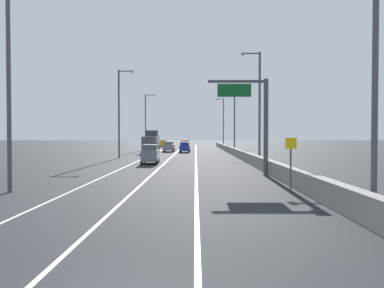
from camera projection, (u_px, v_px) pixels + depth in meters
ground_plane at (188, 152)px, 70.92m from camera, size 320.00×320.00×0.00m
lane_stripe_left at (152, 155)px, 61.98m from camera, size 0.16×130.00×0.00m
lane_stripe_center at (174, 155)px, 61.94m from camera, size 0.16×130.00×0.00m
lane_stripe_right at (196, 155)px, 61.91m from camera, size 0.16×130.00×0.00m
jersey_barrier_right at (245, 156)px, 46.85m from camera, size 0.60×120.00×1.10m
overhead_sign_gantry at (256, 115)px, 29.80m from camera, size 4.68×0.36×7.50m
speed_advisory_sign at (291, 161)px, 20.85m from camera, size 0.60×0.11×3.00m
lamp_post_right_near at (370, 42)px, 14.84m from camera, size 2.14×0.44×11.95m
lamp_post_right_second at (257, 101)px, 40.55m from camera, size 2.14×0.44×11.95m
lamp_post_right_third at (233, 114)px, 66.26m from camera, size 2.14×0.44×11.95m
lamp_post_right_fourth at (222, 120)px, 91.97m from camera, size 2.14×0.44×11.95m
lamp_post_left_near at (13, 69)px, 20.99m from camera, size 2.14×0.44×11.95m
lamp_post_left_mid at (121, 108)px, 51.84m from camera, size 2.14×0.44×11.95m
lamp_post_left_far at (147, 118)px, 82.70m from camera, size 2.14×0.44×11.95m
car_blue_0 at (185, 147)px, 69.49m from camera, size 1.90×4.08×1.91m
car_gray_1 at (150, 154)px, 41.91m from camera, size 1.91×4.45×2.12m
car_yellow_2 at (164, 143)px, 99.99m from camera, size 2.00×4.61×1.87m
car_silver_3 at (169, 146)px, 72.50m from camera, size 2.01×4.65×1.97m
car_red_4 at (185, 145)px, 80.11m from camera, size 1.92×4.09×2.12m
box_truck at (151, 143)px, 67.97m from camera, size 2.60×8.20×3.98m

